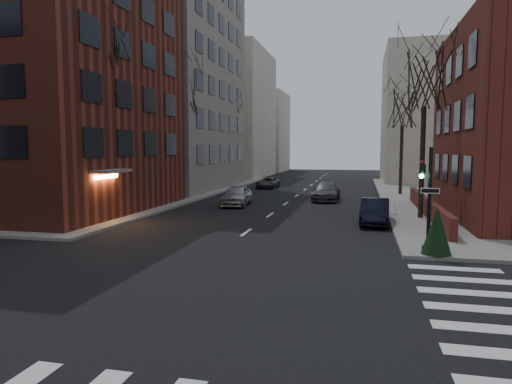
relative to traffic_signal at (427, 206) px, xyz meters
The scene contains 22 objects.
ground 12.15m from the traffic_signal, 131.43° to the right, with size 160.00×160.00×0.00m, color black.
sidewalk_far_left 42.53m from the traffic_signal, 150.37° to the left, with size 44.00×44.00×0.15m, color gray.
building_left_brick 25.61m from the traffic_signal, 162.24° to the left, with size 15.00×15.00×18.00m, color maroon.
building_left_tan 37.33m from the traffic_signal, 134.92° to the left, with size 18.00×18.00×28.00m, color gray.
low_wall_right 10.18m from the traffic_signal, 82.24° to the left, with size 0.35×16.00×1.00m, color maroon.
building_distant_la 51.89m from the traffic_signal, 116.50° to the left, with size 14.00×16.00×18.00m, color beige.
building_distant_ra 42.05m from the traffic_signal, 80.23° to the left, with size 14.00×14.00×16.00m, color beige.
building_distant_lb 66.59m from the traffic_signal, 108.38° to the left, with size 10.00×12.00×14.00m, color beige.
traffic_signal is the anchor object (origin of this frame).
tree_left_a 18.66m from the traffic_signal, 163.35° to the left, with size 4.18×4.18×10.26m.
tree_left_b 24.87m from the traffic_signal, 134.54° to the left, with size 4.40×4.40×10.80m.
tree_left_c 35.76m from the traffic_signal, 118.36° to the left, with size 3.96×3.96×9.72m.
tree_right_a 10.92m from the traffic_signal, 84.53° to the left, with size 3.96×3.96×9.72m.
tree_right_b 23.71m from the traffic_signal, 87.85° to the left, with size 3.74×3.74×9.18m.
streetlamp_near 20.86m from the traffic_signal, 141.13° to the left, with size 0.36×0.36×6.28m.
streetlamp_far 36.81m from the traffic_signal, 116.06° to the left, with size 0.36×0.36×6.28m.
parked_sedan 7.21m from the traffic_signal, 104.14° to the left, with size 1.47×4.22×1.39m, color black.
car_lane_silver 17.25m from the traffic_signal, 130.56° to the left, with size 1.75×4.34×1.48m, color #AAAAB0.
car_lane_gray 18.49m from the traffic_signal, 106.21° to the left, with size 1.97×4.86×1.41m, color #3F3F44.
car_lane_far 30.23m from the traffic_signal, 113.18° to the left, with size 1.87×4.05×1.12m, color #3A3A3E.
sandwich_board 10.27m from the traffic_signal, 93.59° to the left, with size 0.37×0.52×0.83m, color white.
evergreen_shrub 1.03m from the traffic_signal, 59.24° to the right, with size 1.09×1.09×1.81m, color black.
Camera 1 is at (5.42, -9.39, 4.10)m, focal length 32.00 mm.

